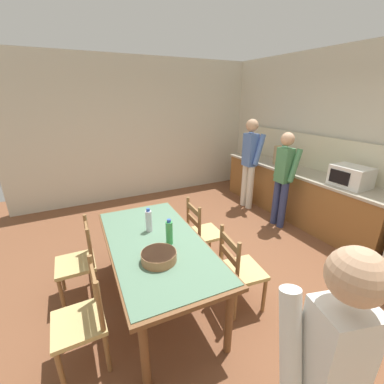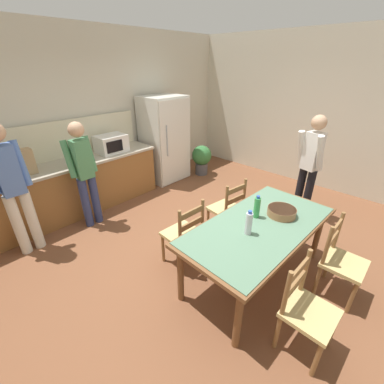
# 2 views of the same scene
# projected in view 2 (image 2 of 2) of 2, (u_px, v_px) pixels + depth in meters

# --- Properties ---
(ground_plane) EXTENTS (8.32, 8.32, 0.00)m
(ground_plane) POSITION_uv_depth(u_px,v_px,m) (201.00, 248.00, 3.60)
(ground_plane) COLOR brown
(wall_back) EXTENTS (6.52, 0.12, 2.90)m
(wall_back) POSITION_uv_depth(u_px,v_px,m) (90.00, 117.00, 4.55)
(wall_back) COLOR beige
(wall_back) RESTS_ON ground
(wall_right) EXTENTS (0.12, 5.20, 2.90)m
(wall_right) POSITION_uv_depth(u_px,v_px,m) (311.00, 112.00, 5.07)
(wall_right) COLOR beige
(wall_right) RESTS_ON ground
(kitchen_counter) EXTENTS (3.32, 0.66, 0.89)m
(kitchen_counter) POSITION_uv_depth(u_px,v_px,m) (64.00, 191.00, 4.18)
(kitchen_counter) COLOR brown
(kitchen_counter) RESTS_ON ground
(counter_splashback) EXTENTS (3.28, 0.03, 0.60)m
(counter_splashback) POSITION_uv_depth(u_px,v_px,m) (45.00, 143.00, 4.04)
(counter_splashback) COLOR beige
(counter_splashback) RESTS_ON kitchen_counter
(refrigerator) EXTENTS (0.85, 0.73, 1.74)m
(refrigerator) POSITION_uv_depth(u_px,v_px,m) (165.00, 140.00, 5.39)
(refrigerator) COLOR silver
(refrigerator) RESTS_ON ground
(microwave) EXTENTS (0.50, 0.39, 0.30)m
(microwave) POSITION_uv_depth(u_px,v_px,m) (111.00, 144.00, 4.52)
(microwave) COLOR white
(microwave) RESTS_ON kitchen_counter
(paper_bag) EXTENTS (0.24, 0.16, 0.36)m
(paper_bag) POSITION_uv_depth(u_px,v_px,m) (24.00, 162.00, 3.60)
(paper_bag) COLOR tan
(paper_bag) RESTS_ON kitchen_counter
(dining_table) EXTENTS (1.94, 1.01, 0.75)m
(dining_table) POSITION_uv_depth(u_px,v_px,m) (259.00, 230.00, 2.83)
(dining_table) COLOR brown
(dining_table) RESTS_ON ground
(bottle_near_centre) EXTENTS (0.07, 0.07, 0.27)m
(bottle_near_centre) POSITION_uv_depth(u_px,v_px,m) (249.00, 223.00, 2.59)
(bottle_near_centre) COLOR silver
(bottle_near_centre) RESTS_ON dining_table
(bottle_off_centre) EXTENTS (0.07, 0.07, 0.27)m
(bottle_off_centre) POSITION_uv_depth(u_px,v_px,m) (257.00, 207.00, 2.87)
(bottle_off_centre) COLOR green
(bottle_off_centre) RESTS_ON dining_table
(serving_bowl) EXTENTS (0.32, 0.32, 0.09)m
(serving_bowl) POSITION_uv_depth(u_px,v_px,m) (282.00, 211.00, 2.94)
(serving_bowl) COLOR #9E6642
(serving_bowl) RESTS_ON dining_table
(chair_side_far_left) EXTENTS (0.44, 0.42, 0.91)m
(chair_side_far_left) POSITION_uv_depth(u_px,v_px,m) (184.00, 234.00, 3.15)
(chair_side_far_left) COLOR olive
(chair_side_far_left) RESTS_ON ground
(chair_side_near_right) EXTENTS (0.42, 0.40, 0.91)m
(chair_side_near_right) POSITION_uv_depth(u_px,v_px,m) (341.00, 261.00, 2.72)
(chair_side_near_right) COLOR olive
(chair_side_near_right) RESTS_ON ground
(chair_side_far_right) EXTENTS (0.47, 0.45, 0.91)m
(chair_side_far_right) POSITION_uv_depth(u_px,v_px,m) (227.00, 209.00, 3.68)
(chair_side_far_right) COLOR olive
(chair_side_far_right) RESTS_ON ground
(chair_side_near_left) EXTENTS (0.43, 0.41, 0.91)m
(chair_side_near_left) POSITION_uv_depth(u_px,v_px,m) (306.00, 310.00, 2.18)
(chair_side_near_left) COLOR olive
(chair_side_near_left) RESTS_ON ground
(person_at_sink) EXTENTS (0.44, 0.30, 1.75)m
(person_at_sink) POSITION_uv_depth(u_px,v_px,m) (12.00, 185.00, 3.14)
(person_at_sink) COLOR silver
(person_at_sink) RESTS_ON ground
(person_at_counter) EXTENTS (0.41, 0.28, 1.62)m
(person_at_counter) POSITION_uv_depth(u_px,v_px,m) (84.00, 171.00, 3.75)
(person_at_counter) COLOR navy
(person_at_counter) RESTS_ON ground
(person_by_table) EXTENTS (0.35, 0.46, 1.66)m
(person_by_table) POSITION_uv_depth(u_px,v_px,m) (310.00, 163.00, 3.99)
(person_by_table) COLOR black
(person_by_table) RESTS_ON ground
(potted_plant) EXTENTS (0.44, 0.44, 0.67)m
(potted_plant) POSITION_uv_depth(u_px,v_px,m) (202.00, 158.00, 5.81)
(potted_plant) COLOR #4C4C51
(potted_plant) RESTS_ON ground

